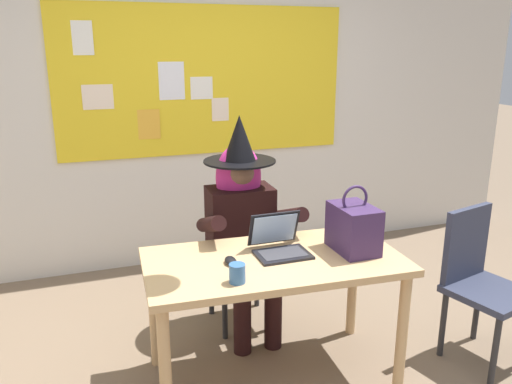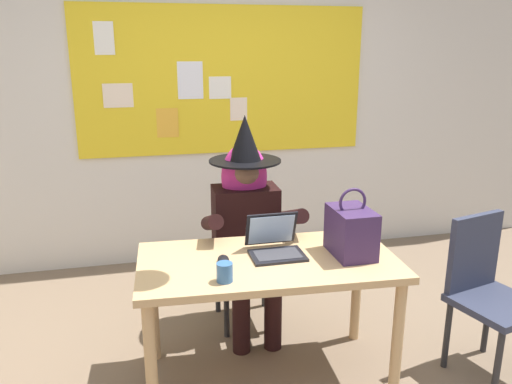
# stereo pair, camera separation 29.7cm
# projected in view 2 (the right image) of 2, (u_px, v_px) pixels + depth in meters

# --- Properties ---
(wall_back_bulletin) EXTENTS (6.23, 2.04, 2.83)m
(wall_back_bulletin) POSITION_uv_depth(u_px,v_px,m) (223.00, 96.00, 4.32)
(wall_back_bulletin) COLOR silver
(wall_back_bulletin) RESTS_ON ground
(desk_main) EXTENTS (1.43, 0.80, 0.73)m
(desk_main) POSITION_uv_depth(u_px,v_px,m) (268.00, 275.00, 2.78)
(desk_main) COLOR tan
(desk_main) RESTS_ON ground
(chair_at_desk) EXTENTS (0.42, 0.42, 0.88)m
(chair_at_desk) POSITION_uv_depth(u_px,v_px,m) (244.00, 250.00, 3.49)
(chair_at_desk) COLOR black
(chair_at_desk) RESTS_ON ground
(person_costumed) EXTENTS (0.60, 0.70, 1.42)m
(person_costumed) POSITION_uv_depth(u_px,v_px,m) (247.00, 216.00, 3.30)
(person_costumed) COLOR black
(person_costumed) RESTS_ON ground
(laptop) EXTENTS (0.29, 0.28, 0.21)m
(laptop) POSITION_uv_depth(u_px,v_px,m) (275.00, 245.00, 2.81)
(laptop) COLOR black
(laptop) RESTS_ON desk_main
(computer_mouse) EXTENTS (0.07, 0.11, 0.03)m
(computer_mouse) POSITION_uv_depth(u_px,v_px,m) (223.00, 259.00, 2.70)
(computer_mouse) COLOR black
(computer_mouse) RESTS_ON desk_main
(handbag) EXTENTS (0.20, 0.30, 0.38)m
(handbag) POSITION_uv_depth(u_px,v_px,m) (351.00, 231.00, 2.78)
(handbag) COLOR #38234C
(handbag) RESTS_ON desk_main
(coffee_mug) EXTENTS (0.08, 0.08, 0.09)m
(coffee_mug) POSITION_uv_depth(u_px,v_px,m) (225.00, 272.00, 2.48)
(coffee_mug) COLOR #336099
(coffee_mug) RESTS_ON desk_main
(chair_extra_corner) EXTENTS (0.51, 0.51, 0.92)m
(chair_extra_corner) POSITION_uv_depth(u_px,v_px,m) (487.00, 287.00, 2.90)
(chair_extra_corner) COLOR #2D3347
(chair_extra_corner) RESTS_ON ground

